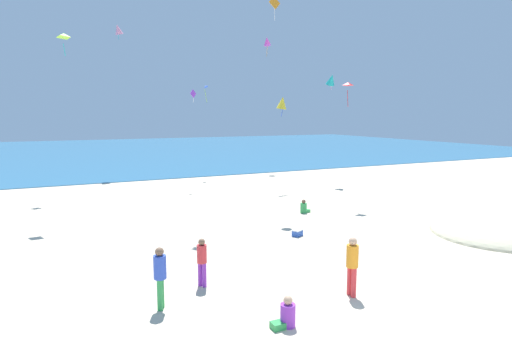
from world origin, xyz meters
The scene contains 17 objects.
ground_plane centered at (0.00, 10.00, 0.00)m, with size 120.00×120.00×0.00m, color beige.
ocean_water centered at (0.00, 57.16, 0.03)m, with size 120.00×60.00×0.05m, color teal.
cooler_box centered at (2.33, 8.71, 0.14)m, with size 0.54×0.49×0.28m.
person_1 centered at (0.58, 2.80, 0.99)m, with size 0.35×0.35×1.72m.
person_3 centered at (4.89, 12.32, 0.27)m, with size 0.63×0.45×0.72m.
person_4 centered at (-4.52, 4.31, 0.97)m, with size 0.44×0.44×1.69m.
person_5 centered at (-3.05, 5.29, 0.85)m, with size 0.41×0.41×1.48m.
person_7 centered at (-1.98, 2.02, 0.29)m, with size 0.62×0.37×0.78m.
kite_purple centered at (2.21, 22.90, 6.60)m, with size 0.52×0.35×0.92m.
kite_magenta centered at (11.82, 30.40, 12.00)m, with size 0.66×0.81×1.86m.
kite_red centered at (8.49, 13.58, 6.87)m, with size 0.60×0.51×1.40m.
kite_lime centered at (-6.12, 17.04, 8.99)m, with size 0.73×0.69×1.13m.
kite_teal centered at (12.24, 20.54, 7.77)m, with size 0.77×1.02×1.25m.
kite_blue centered at (4.76, 27.73, 7.41)m, with size 0.46×0.45×1.47m.
kite_orange centered at (8.59, 22.80, 13.39)m, with size 1.02×0.25×1.77m.
kite_pink centered at (-1.39, 32.20, 12.30)m, with size 1.11×1.05×1.31m.
kite_yellow centered at (3.45, 12.19, 5.73)m, with size 0.76×0.77×1.01m.
Camera 1 is at (-6.88, -6.58, 5.13)m, focal length 30.05 mm.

